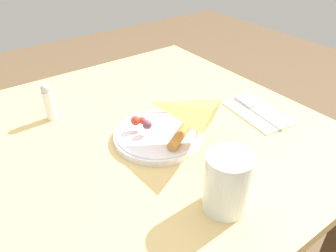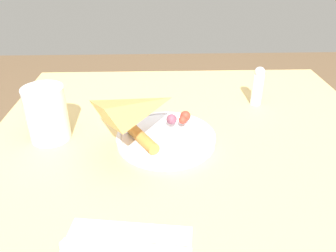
% 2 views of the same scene
% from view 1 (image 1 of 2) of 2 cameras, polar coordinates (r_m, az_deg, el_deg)
% --- Properties ---
extents(dining_table, '(0.90, 0.86, 0.76)m').
position_cam_1_polar(dining_table, '(0.92, -3.50, -6.81)').
color(dining_table, '#DBB770').
rests_on(dining_table, ground_plane).
extents(plate_pizza, '(0.22, 0.22, 0.06)m').
position_cam_1_polar(plate_pizza, '(0.80, -2.01, -1.31)').
color(plate_pizza, white).
rests_on(plate_pizza, dining_table).
extents(milk_glass, '(0.09, 0.09, 0.12)m').
position_cam_1_polar(milk_glass, '(0.62, 10.16, -10.04)').
color(milk_glass, white).
rests_on(milk_glass, dining_table).
extents(napkin_folded, '(0.20, 0.13, 0.00)m').
position_cam_1_polar(napkin_folded, '(0.94, 15.30, 2.21)').
color(napkin_folded, white).
rests_on(napkin_folded, dining_table).
extents(butter_knife, '(0.19, 0.05, 0.01)m').
position_cam_1_polar(butter_knife, '(0.94, 14.98, 2.73)').
color(butter_knife, '#B2B2B7').
rests_on(butter_knife, napkin_folded).
extents(salt_shaker, '(0.03, 0.03, 0.10)m').
position_cam_1_polar(salt_shaker, '(0.91, -20.08, 4.00)').
color(salt_shaker, white).
rests_on(salt_shaker, dining_table).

